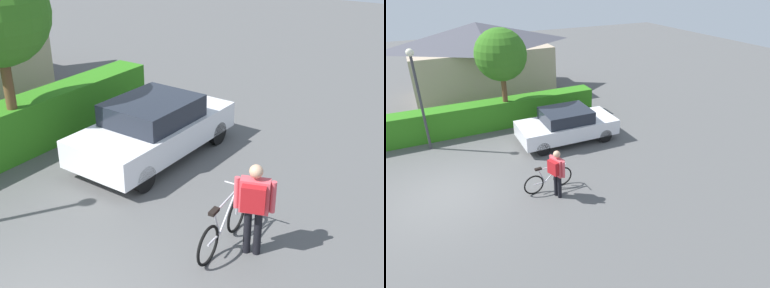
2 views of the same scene
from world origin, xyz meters
TOP-DOWN VIEW (x-y plane):
  - ground_plane at (0.00, 0.00)m, footprint 60.00×60.00m
  - hedge_row at (0.00, 4.64)m, footprint 15.07×0.90m
  - house_distant at (3.29, 9.67)m, footprint 7.72×4.75m
  - parked_car_near at (5.12, 1.94)m, footprint 4.11×1.91m
  - bicycle at (3.06, -1.14)m, footprint 1.73×0.50m
  - person_rider at (3.15, -1.64)m, footprint 0.46×0.64m
  - street_lamp at (-0.20, 3.70)m, footprint 0.28×0.28m
  - tree_kerbside at (3.24, 4.41)m, footprint 2.22×2.22m

SIDE VIEW (x-z plane):
  - ground_plane at x=0.00m, z-range 0.00..0.00m
  - bicycle at x=3.06m, z-range -0.09..0.86m
  - hedge_row at x=0.00m, z-range 0.00..1.25m
  - parked_car_near at x=5.12m, z-range 0.02..1.42m
  - person_rider at x=3.15m, z-range 0.18..1.83m
  - house_distant at x=3.29m, z-range 0.04..4.05m
  - street_lamp at x=-0.20m, z-range 0.61..4.63m
  - tree_kerbside at x=3.24m, z-range 1.09..5.52m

